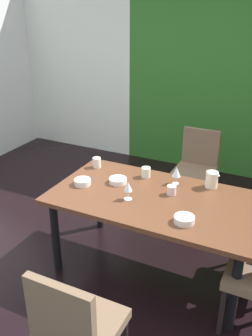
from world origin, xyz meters
TOP-DOWN VIEW (x-y plane):
  - ground_plane at (0.00, 0.00)m, footprint 5.28×5.22m
  - back_panel_interior at (-1.70, 2.56)m, footprint 1.89×0.10m
  - dining_table at (0.61, 0.18)m, footprint 1.74×0.97m
  - chair_head_near at (0.63, -1.09)m, footprint 0.44×0.44m
  - chair_head_far at (0.61, 1.45)m, footprint 0.44×0.45m
  - wine_glass_corner at (0.42, 0.05)m, footprint 0.07×0.07m
  - wine_glass_near_window at (0.68, 0.49)m, footprint 0.08×0.08m
  - serving_bowl_near_shelf at (0.21, 0.28)m, footprint 0.16×0.16m
  - serving_bowl_south at (-0.05, 0.11)m, footprint 0.15×0.15m
  - serving_bowl_right at (0.95, -0.09)m, footprint 0.15×0.15m
  - cup_west at (-0.13, 0.48)m, footprint 0.08×0.08m
  - cup_front at (0.39, 0.50)m, footprint 0.08×0.08m
  - cup_east at (0.71, 0.28)m, footprint 0.08×0.08m
  - pitcher_north at (0.98, 0.56)m, footprint 0.12×0.11m

SIDE VIEW (x-z plane):
  - ground_plane at x=0.00m, z-range -0.02..0.00m
  - chair_head_far at x=0.61m, z-range 0.06..0.97m
  - chair_head_near at x=0.63m, z-range 0.06..0.99m
  - dining_table at x=0.61m, z-range 0.29..1.03m
  - serving_bowl_near_shelf at x=0.21m, z-range 0.74..0.78m
  - serving_bowl_right at x=0.95m, z-range 0.74..0.79m
  - serving_bowl_south at x=-0.05m, z-range 0.74..0.79m
  - cup_east at x=0.71m, z-range 0.74..0.82m
  - cup_front at x=0.39m, z-range 0.74..0.83m
  - cup_west at x=-0.13m, z-range 0.74..0.84m
  - pitcher_north at x=0.98m, z-range 0.74..0.88m
  - wine_glass_corner at x=0.42m, z-range 0.77..0.93m
  - wine_glass_near_window at x=0.68m, z-range 0.77..0.93m
  - back_panel_interior at x=-1.70m, z-range 0.00..2.65m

